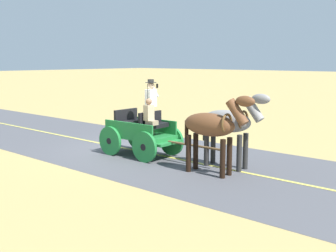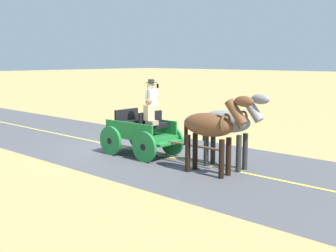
{
  "view_description": "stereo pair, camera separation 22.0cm",
  "coord_description": "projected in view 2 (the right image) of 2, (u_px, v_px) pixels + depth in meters",
  "views": [
    {
      "loc": [
        10.0,
        10.42,
        3.13
      ],
      "look_at": [
        0.37,
        1.93,
        1.1
      ],
      "focal_mm": 45.19,
      "sensor_mm": 36.0,
      "label": 1
    },
    {
      "loc": [
        9.85,
        10.58,
        3.13
      ],
      "look_at": [
        0.37,
        1.93,
        1.1
      ],
      "focal_mm": 45.19,
      "sensor_mm": 36.0,
      "label": 2
    }
  ],
  "objects": [
    {
      "name": "horse_off_side",
      "position": [
        212.0,
        127.0,
        11.43
      ],
      "size": [
        0.68,
        2.14,
        2.21
      ],
      "color": "brown",
      "rests_on": "ground"
    },
    {
      "name": "traffic_cone",
      "position": [
        121.0,
        124.0,
        18.96
      ],
      "size": [
        0.32,
        0.32,
        0.5
      ],
      "primitive_type": "cone",
      "color": "orange",
      "rests_on": "ground"
    },
    {
      "name": "road_surface",
      "position": [
        134.0,
        150.0,
        14.72
      ],
      "size": [
        5.95,
        160.0,
        0.01
      ],
      "primitive_type": "cube",
      "color": "#4C4C51",
      "rests_on": "ground"
    },
    {
      "name": "road_centre_stripe",
      "position": [
        134.0,
        150.0,
        14.72
      ],
      "size": [
        0.12,
        160.0,
        0.0
      ],
      "primitive_type": "cube",
      "color": "#DBCC4C",
      "rests_on": "road_surface"
    },
    {
      "name": "horse_drawn_carriage",
      "position": [
        143.0,
        131.0,
        13.79
      ],
      "size": [
        1.47,
        4.51,
        2.5
      ],
      "color": "#1E7233",
      "rests_on": "ground"
    },
    {
      "name": "horse_near_side",
      "position": [
        229.0,
        123.0,
        12.08
      ],
      "size": [
        0.64,
        2.13,
        2.21
      ],
      "color": "gray",
      "rests_on": "ground"
    },
    {
      "name": "ground_plane",
      "position": [
        134.0,
        150.0,
        14.72
      ],
      "size": [
        200.0,
        200.0,
        0.0
      ],
      "primitive_type": "plane",
      "color": "tan"
    }
  ]
}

